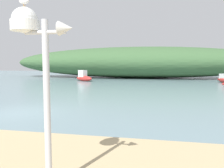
# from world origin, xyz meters

# --- Properties ---
(ground_plane) EXTENTS (120.00, 120.00, 0.00)m
(ground_plane) POSITION_xyz_m (0.00, 0.00, 0.00)
(ground_plane) COLOR gray
(distant_hill) EXTENTS (46.36, 11.04, 5.48)m
(distant_hill) POSITION_xyz_m (3.56, 29.57, 2.74)
(distant_hill) COLOR #3D6038
(distant_hill) RESTS_ON ground
(mast_structure) EXTENTS (1.16, 0.50, 3.35)m
(mast_structure) POSITION_xyz_m (4.60, -6.64, 2.96)
(mast_structure) COLOR silver
(mast_structure) RESTS_ON beach_sand
(seagull_on_radar) EXTENTS (0.27, 0.10, 0.20)m
(seagull_on_radar) POSITION_xyz_m (4.44, -6.64, 3.67)
(seagull_on_radar) COLOR orange
(seagull_on_radar) RESTS_ON mast_structure
(motorboat_west_reach) EXTENTS (3.26, 2.55, 1.58)m
(motorboat_west_reach) POSITION_xyz_m (-3.60, 20.64, 0.57)
(motorboat_west_reach) COLOR #B72D28
(motorboat_west_reach) RESTS_ON ground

